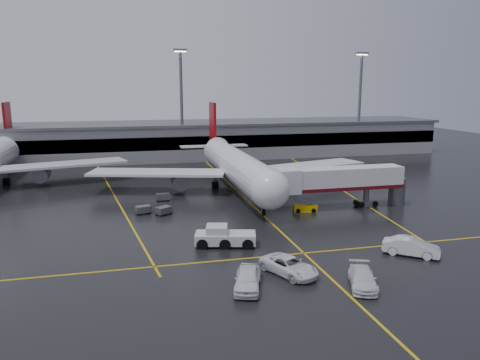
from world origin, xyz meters
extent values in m
plane|color=black|center=(0.00, 0.00, 0.00)|extent=(220.00, 220.00, 0.00)
cube|color=gold|center=(0.00, 0.00, 0.01)|extent=(0.25, 90.00, 0.02)
cube|color=gold|center=(0.00, -22.00, 0.01)|extent=(60.00, 0.25, 0.02)
cube|color=gold|center=(-20.00, 10.00, 0.01)|extent=(9.99, 69.35, 0.02)
cube|color=gold|center=(18.00, 10.00, 0.01)|extent=(7.57, 69.64, 0.02)
cube|color=gray|center=(0.00, 48.00, 4.00)|extent=(120.00, 18.00, 8.00)
cube|color=black|center=(0.00, 39.20, 4.50)|extent=(120.00, 0.40, 3.00)
cube|color=#595B60|center=(0.00, 48.00, 8.30)|extent=(122.00, 19.00, 0.60)
cylinder|color=#595B60|center=(-5.00, 42.00, 12.50)|extent=(0.70, 0.70, 25.00)
cube|color=#595B60|center=(-5.00, 42.00, 25.20)|extent=(3.00, 1.20, 0.50)
cube|color=#FFE5B2|center=(-5.00, 42.00, 24.90)|extent=(2.60, 0.90, 0.20)
cylinder|color=#595B60|center=(40.00, 42.00, 12.50)|extent=(0.70, 0.70, 25.00)
cube|color=#595B60|center=(40.00, 42.00, 25.20)|extent=(3.00, 1.20, 0.50)
cube|color=#FFE5B2|center=(40.00, 42.00, 24.90)|extent=(2.60, 0.90, 0.20)
cylinder|color=silver|center=(0.00, 8.00, 4.20)|extent=(5.20, 36.00, 5.20)
sphere|color=silver|center=(0.00, -10.00, 4.20)|extent=(5.20, 5.20, 5.20)
cone|color=silver|center=(0.00, 29.00, 4.80)|extent=(4.94, 8.00, 4.94)
cube|color=#93050A|center=(0.00, 30.00, 9.70)|extent=(0.50, 5.50, 8.50)
cube|color=silver|center=(0.00, 29.00, 5.00)|extent=(14.00, 3.00, 0.25)
cube|color=silver|center=(-13.00, 10.00, 3.40)|extent=(22.80, 11.83, 0.40)
cube|color=silver|center=(13.00, 10.00, 3.40)|extent=(22.80, 11.83, 0.40)
cylinder|color=#595B60|center=(-9.50, 9.00, 2.00)|extent=(2.60, 4.50, 2.60)
cylinder|color=#595B60|center=(9.50, 9.00, 2.00)|extent=(2.60, 4.50, 2.60)
cylinder|color=#595B60|center=(0.00, -7.00, 1.00)|extent=(0.56, 0.56, 2.00)
cylinder|color=#595B60|center=(-3.20, 11.00, 1.00)|extent=(0.56, 0.56, 2.00)
cylinder|color=#595B60|center=(3.20, 11.00, 1.00)|extent=(0.56, 0.56, 2.00)
cylinder|color=black|center=(0.00, -7.00, 0.45)|extent=(0.40, 1.10, 1.10)
cylinder|color=black|center=(-3.20, 11.00, 0.55)|extent=(1.00, 1.40, 1.40)
cylinder|color=black|center=(3.20, 11.00, 0.55)|extent=(1.00, 1.40, 1.40)
cone|color=silver|center=(-42.00, 41.00, 4.80)|extent=(4.94, 8.00, 4.94)
cube|color=#93050A|center=(-42.00, 42.00, 9.70)|extent=(0.50, 5.50, 8.50)
cube|color=silver|center=(-42.00, 41.00, 5.00)|extent=(14.00, 3.00, 0.25)
cube|color=silver|center=(-29.00, 22.00, 3.40)|extent=(22.80, 11.83, 0.40)
cylinder|color=#595B60|center=(-32.50, 21.00, 2.00)|extent=(2.60, 4.50, 2.60)
cylinder|color=#595B60|center=(-38.80, 23.00, 1.00)|extent=(0.56, 0.56, 2.00)
cylinder|color=black|center=(-38.80, 23.00, 0.55)|extent=(1.00, 1.40, 1.40)
cube|color=silver|center=(12.00, -6.00, 4.40)|extent=(18.00, 3.20, 3.00)
cube|color=#520810|center=(12.00, -6.00, 3.10)|extent=(18.00, 3.30, 0.50)
cube|color=silver|center=(3.80, -6.00, 4.40)|extent=(3.00, 3.40, 3.30)
cylinder|color=#595B60|center=(16.00, -6.00, 1.50)|extent=(0.80, 0.80, 3.00)
cube|color=#595B60|center=(16.00, -6.00, 0.45)|extent=(2.60, 1.60, 0.90)
cylinder|color=#595B60|center=(21.00, -6.00, 2.00)|extent=(2.40, 2.40, 4.00)
cylinder|color=black|center=(14.90, -6.00, 0.45)|extent=(0.90, 1.80, 0.90)
cylinder|color=black|center=(17.10, -6.00, 0.45)|extent=(0.90, 1.80, 0.90)
cube|color=silver|center=(-7.51, -17.64, 0.85)|extent=(7.06, 4.18, 1.13)
cube|color=silver|center=(-8.43, -17.41, 1.80)|extent=(2.75, 2.75, 0.95)
cube|color=black|center=(-8.43, -17.41, 1.80)|extent=(2.48, 2.48, 0.85)
cylinder|color=black|center=(-9.89, -17.04, 0.52)|extent=(1.88, 3.05, 1.23)
cylinder|color=black|center=(-7.51, -17.64, 0.52)|extent=(1.88, 3.05, 1.23)
cylinder|color=black|center=(-5.13, -18.24, 0.52)|extent=(1.88, 3.05, 1.23)
cube|color=#D3AB05|center=(6.27, -6.58, 0.50)|extent=(3.44, 1.88, 0.99)
cube|color=#595B60|center=(6.27, -6.58, 1.45)|extent=(3.23, 1.33, 1.13)
cylinder|color=black|center=(5.20, -6.40, 0.27)|extent=(0.88, 1.62, 0.63)
cylinder|color=black|center=(7.34, -6.77, 0.27)|extent=(0.88, 1.62, 0.63)
imported|color=white|center=(-3.40, -26.84, 0.83)|extent=(5.08, 6.58, 1.66)
imported|color=silver|center=(1.94, -30.91, 0.78)|extent=(3.95, 5.78, 1.56)
imported|color=silver|center=(10.57, -25.23, 0.94)|extent=(5.67, 5.08, 1.87)
imported|color=white|center=(-7.95, -28.91, 0.92)|extent=(3.76, 5.83, 1.85)
cube|color=#595B60|center=(-13.14, -3.50, 0.65)|extent=(2.38, 2.20, 0.90)
cylinder|color=black|center=(-13.52, -4.37, 0.18)|extent=(0.40, 0.20, 0.40)
cylinder|color=black|center=(-12.20, -3.46, 0.18)|extent=(0.40, 0.20, 0.40)
cylinder|color=black|center=(-14.09, -3.54, 0.18)|extent=(0.40, 0.20, 0.40)
cylinder|color=black|center=(-12.77, -2.64, 0.18)|extent=(0.40, 0.20, 0.40)
cube|color=#595B60|center=(-15.85, -2.37, 0.65)|extent=(2.27, 1.77, 0.90)
cylinder|color=black|center=(-16.49, -3.06, 0.18)|extent=(0.40, 0.20, 0.40)
cylinder|color=black|center=(-14.94, -2.64, 0.18)|extent=(0.40, 0.20, 0.40)
cylinder|color=black|center=(-16.75, -2.09, 0.18)|extent=(0.40, 0.20, 0.40)
cylinder|color=black|center=(-15.20, -1.68, 0.18)|extent=(0.40, 0.20, 0.40)
cube|color=#595B60|center=(-12.61, 4.45, 0.65)|extent=(2.03, 1.35, 0.90)
cylinder|color=black|center=(-13.40, 3.93, 0.18)|extent=(0.40, 0.20, 0.40)
cylinder|color=black|center=(-11.80, 3.97, 0.18)|extent=(0.40, 0.20, 0.40)
cylinder|color=black|center=(-13.43, 4.93, 0.18)|extent=(0.40, 0.20, 0.40)
cylinder|color=black|center=(-11.83, 4.97, 0.18)|extent=(0.40, 0.20, 0.40)
camera|label=1|loc=(-17.50, -64.90, 17.28)|focal=34.40mm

